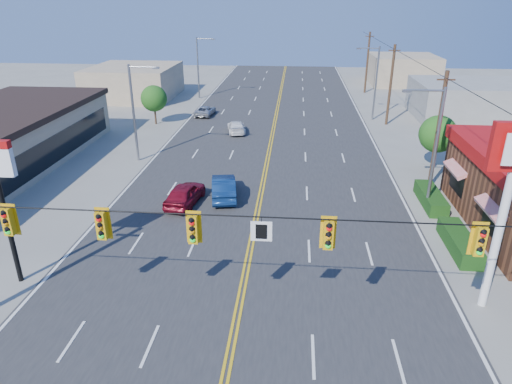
# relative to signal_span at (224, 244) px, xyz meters

# --- Properties ---
(ground) EXTENTS (160.00, 160.00, 0.00)m
(ground) POSITION_rel_signal_span_xyz_m (0.12, 0.00, -4.89)
(ground) COLOR gray
(ground) RESTS_ON ground
(road) EXTENTS (20.00, 120.00, 0.06)m
(road) POSITION_rel_signal_span_xyz_m (0.12, 20.00, -4.86)
(road) COLOR #2D2D30
(road) RESTS_ON ground
(signal_span) EXTENTS (24.32, 0.34, 9.00)m
(signal_span) POSITION_rel_signal_span_xyz_m (0.00, 0.00, 0.00)
(signal_span) COLOR #47301E
(signal_span) RESTS_ON ground
(kfc_pylon) EXTENTS (2.20, 0.36, 8.50)m
(kfc_pylon) POSITION_rel_signal_span_xyz_m (11.12, 4.00, 1.16)
(kfc_pylon) COLOR white
(kfc_pylon) RESTS_ON ground
(streetlight_se) EXTENTS (2.55, 0.25, 8.00)m
(streetlight_se) POSITION_rel_signal_span_xyz_m (10.91, 14.00, -0.37)
(streetlight_se) COLOR gray
(streetlight_se) RESTS_ON ground
(streetlight_ne) EXTENTS (2.55, 0.25, 8.00)m
(streetlight_ne) POSITION_rel_signal_span_xyz_m (10.91, 38.00, -0.37)
(streetlight_ne) COLOR gray
(streetlight_ne) RESTS_ON ground
(streetlight_sw) EXTENTS (2.55, 0.25, 8.00)m
(streetlight_sw) POSITION_rel_signal_span_xyz_m (-10.67, 22.00, -0.37)
(streetlight_sw) COLOR gray
(streetlight_sw) RESTS_ON ground
(streetlight_nw) EXTENTS (2.55, 0.25, 8.00)m
(streetlight_nw) POSITION_rel_signal_span_xyz_m (-10.67, 48.00, -0.37)
(streetlight_nw) COLOR gray
(streetlight_nw) RESTS_ON ground
(utility_pole_near) EXTENTS (0.28, 0.28, 8.40)m
(utility_pole_near) POSITION_rel_signal_span_xyz_m (12.32, 18.00, -0.69)
(utility_pole_near) COLOR #47301E
(utility_pole_near) RESTS_ON ground
(utility_pole_mid) EXTENTS (0.28, 0.28, 8.40)m
(utility_pole_mid) POSITION_rel_signal_span_xyz_m (12.32, 36.00, -0.69)
(utility_pole_mid) COLOR #47301E
(utility_pole_mid) RESTS_ON ground
(utility_pole_far) EXTENTS (0.28, 0.28, 8.40)m
(utility_pole_far) POSITION_rel_signal_span_xyz_m (12.32, 54.00, -0.69)
(utility_pole_far) COLOR #47301E
(utility_pole_far) RESTS_ON ground
(tree_kfc_rear) EXTENTS (2.94, 2.94, 4.41)m
(tree_kfc_rear) POSITION_rel_signal_span_xyz_m (13.62, 22.00, -1.95)
(tree_kfc_rear) COLOR #47301E
(tree_kfc_rear) RESTS_ON ground
(tree_west) EXTENTS (2.80, 2.80, 4.20)m
(tree_west) POSITION_rel_signal_span_xyz_m (-12.88, 34.00, -2.09)
(tree_west) COLOR #47301E
(tree_west) RESTS_ON ground
(bld_east_mid) EXTENTS (12.00, 10.00, 4.00)m
(bld_east_mid) POSITION_rel_signal_span_xyz_m (22.12, 40.00, -2.89)
(bld_east_mid) COLOR gray
(bld_east_mid) RESTS_ON ground
(bld_west_far) EXTENTS (11.00, 12.00, 4.20)m
(bld_west_far) POSITION_rel_signal_span_xyz_m (-19.88, 48.00, -2.79)
(bld_west_far) COLOR tan
(bld_west_far) RESTS_ON ground
(bld_east_far) EXTENTS (10.00, 10.00, 4.40)m
(bld_east_far) POSITION_rel_signal_span_xyz_m (19.12, 62.00, -2.69)
(bld_east_far) COLOR tan
(bld_east_far) RESTS_ON ground
(car_magenta) EXTENTS (2.32, 4.52, 1.47)m
(car_magenta) POSITION_rel_signal_span_xyz_m (-4.82, 13.51, -4.15)
(car_magenta) COLOR maroon
(car_magenta) RESTS_ON ground
(car_blue) EXTENTS (2.35, 4.76, 1.50)m
(car_blue) POSITION_rel_signal_span_xyz_m (-2.40, 14.82, -4.14)
(car_blue) COLOR navy
(car_blue) RESTS_ON ground
(car_white) EXTENTS (2.42, 4.31, 1.18)m
(car_white) POSITION_rel_signal_span_xyz_m (-3.61, 31.18, -4.30)
(car_white) COLOR white
(car_white) RESTS_ON ground
(car_silver) EXTENTS (2.13, 4.17, 1.13)m
(car_silver) POSITION_rel_signal_span_xyz_m (-8.16, 38.07, -4.32)
(car_silver) COLOR #B3B4B8
(car_silver) RESTS_ON ground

